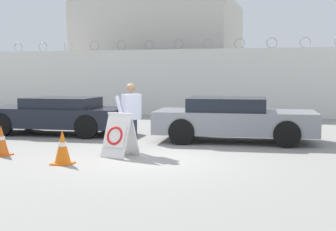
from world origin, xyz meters
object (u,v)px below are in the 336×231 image
security_guard (131,115)px  traffic_cone_mid (62,147)px  traffic_cone_near (1,141)px  barricade_sign (119,135)px  parked_car_front_coupe (57,115)px  parked_car_rear_sedan (233,119)px

security_guard → traffic_cone_mid: bearing=8.6°
security_guard → traffic_cone_near: (-2.83, -1.20, -0.58)m
security_guard → barricade_sign: bearing=27.7°
traffic_cone_near → barricade_sign: bearing=12.6°
security_guard → parked_car_front_coupe: 4.46m
barricade_sign → traffic_cone_mid: barricade_sign is taller
parked_car_rear_sedan → traffic_cone_near: bearing=-147.5°
security_guard → traffic_cone_mid: 2.07m
barricade_sign → parked_car_rear_sedan: bearing=70.3°
barricade_sign → parked_car_front_coupe: size_ratio=0.22×
barricade_sign → traffic_cone_mid: (-0.83, -1.18, -0.14)m
security_guard → traffic_cone_near: size_ratio=2.35×
traffic_cone_mid → parked_car_front_coupe: parked_car_front_coupe is taller
security_guard → traffic_cone_near: bearing=-31.0°
barricade_sign → traffic_cone_near: 2.81m
traffic_cone_near → parked_car_rear_sedan: 6.27m
barricade_sign → traffic_cone_near: size_ratio=1.43×
traffic_cone_near → traffic_cone_mid: size_ratio=0.96×
security_guard → parked_car_front_coupe: (-3.52, 2.72, -0.32)m
barricade_sign → parked_car_front_coupe: bearing=151.7°
parked_car_front_coupe → barricade_sign: bearing=132.6°
parked_car_rear_sedan → security_guard: bearing=-134.5°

